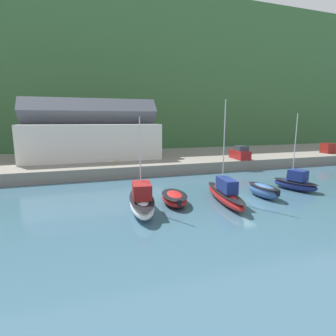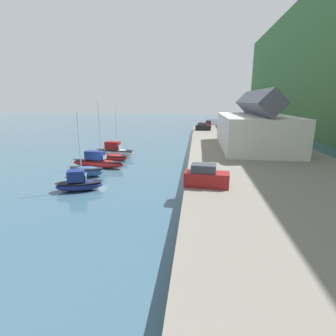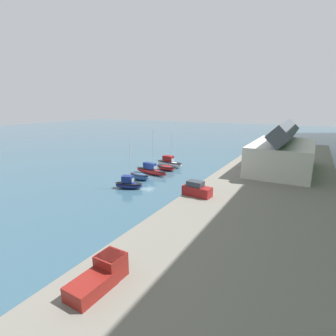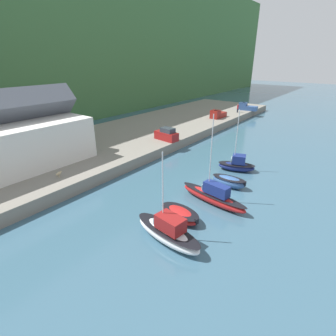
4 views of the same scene
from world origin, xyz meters
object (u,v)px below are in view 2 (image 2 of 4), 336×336
object	(u,v)px
parked_car_2	(206,177)
moored_boat_4	(79,183)
moored_boat_3	(87,171)
dog_on_quay	(208,147)
moored_boat_1	(115,157)
moored_boat_0	(114,151)
parked_car_0	(203,127)
moored_boat_2	(97,162)
parked_car_1	(208,124)

from	to	relation	value
parked_car_2	moored_boat_4	bearing A→B (deg)	-91.05
moored_boat_3	dog_on_quay	distance (m)	20.41
moored_boat_1	parked_car_2	bearing A→B (deg)	49.15
moored_boat_0	parked_car_2	world-z (taller)	moored_boat_0
parked_car_0	parked_car_2	size ratio (longest dim) A/B	0.98
moored_boat_2	parked_car_0	distance (m)	40.69
moored_boat_0	dog_on_quay	xyz separation A→B (m)	(-0.09, 16.20, 1.05)
moored_boat_3	moored_boat_4	bearing A→B (deg)	11.31
moored_boat_0	parked_car_0	bearing A→B (deg)	158.64
moored_boat_0	parked_car_0	xyz separation A→B (m)	(-29.36, 15.92, 1.51)
dog_on_quay	moored_boat_2	bearing A→B (deg)	12.62
moored_boat_4	parked_car_2	bearing A→B (deg)	64.33
moored_boat_1	moored_boat_3	bearing A→B (deg)	3.52
moored_boat_3	parked_car_2	size ratio (longest dim) A/B	0.98
parked_car_2	dog_on_quay	size ratio (longest dim) A/B	4.93
moored_boat_1	moored_boat_2	world-z (taller)	moored_boat_2
moored_boat_3	moored_boat_4	size ratio (longest dim) A/B	0.50
moored_boat_1	moored_boat_2	xyz separation A→B (m)	(4.69, -1.11, 0.32)
dog_on_quay	parked_car_1	bearing A→B (deg)	-106.22
moored_boat_3	parked_car_0	size ratio (longest dim) A/B	1.00
parked_car_0	parked_car_1	world-z (taller)	same
moored_boat_2	moored_boat_4	world-z (taller)	moored_boat_2
moored_boat_4	dog_on_quay	world-z (taller)	moored_boat_4
moored_boat_0	moored_boat_4	xyz separation A→B (m)	(17.99, 1.66, -0.11)
moored_boat_3	moored_boat_1	bearing A→B (deg)	172.89
moored_boat_0	parked_car_1	world-z (taller)	moored_boat_0
moored_boat_4	parked_car_2	distance (m)	13.83
moored_boat_0	dog_on_quay	distance (m)	16.23
moored_boat_0	moored_boat_3	world-z (taller)	moored_boat_0
moored_boat_1	moored_boat_4	size ratio (longest dim) A/B	0.56
moored_boat_4	parked_car_1	xyz separation A→B (m)	(-56.01, 16.03, 1.62)
moored_boat_2	moored_boat_4	xyz separation A→B (m)	(9.96, 1.69, -0.05)
moored_boat_0	moored_boat_2	size ratio (longest dim) A/B	0.83
moored_boat_1	dog_on_quay	bearing A→B (deg)	110.76
moored_boat_2	moored_boat_4	distance (m)	10.10
moored_boat_1	parked_car_0	xyz separation A→B (m)	(-32.71, 14.84, 1.89)
moored_boat_3	dog_on_quay	bearing A→B (deg)	126.24
moored_boat_2	parked_car_0	world-z (taller)	moored_boat_2
moored_boat_2	parked_car_0	xyz separation A→B (m)	(-37.40, 15.95, 1.57)
moored_boat_0	parked_car_2	size ratio (longest dim) A/B	1.85
dog_on_quay	moored_boat_1	bearing A→B (deg)	-1.18
parked_car_0	dog_on_quay	xyz separation A→B (m)	(29.28, 0.28, -0.46)
moored_boat_2	moored_boat_3	bearing A→B (deg)	12.71
parked_car_1	moored_boat_1	bearing A→B (deg)	-110.21
moored_boat_0	parked_car_1	xyz separation A→B (m)	(-38.02, 17.69, 1.51)
moored_boat_0	moored_boat_2	bearing A→B (deg)	6.89
moored_boat_1	parked_car_2	world-z (taller)	parked_car_2
moored_boat_1	parked_car_1	bearing A→B (deg)	166.09
moored_boat_2	parked_car_0	size ratio (longest dim) A/B	2.25
moored_boat_4	parked_car_0	bearing A→B (deg)	144.36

